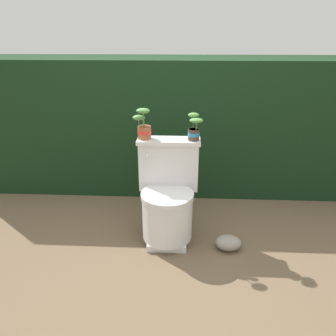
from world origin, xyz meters
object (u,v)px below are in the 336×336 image
(toilet, at_px, (168,199))
(potted_plant_left, at_px, (143,127))
(potted_plant_midleft, at_px, (194,128))
(garden_stone, at_px, (228,243))

(toilet, distance_m, potted_plant_left, 0.58)
(potted_plant_midleft, distance_m, garden_stone, 0.90)
(toilet, relative_size, potted_plant_midleft, 3.87)
(potted_plant_left, height_order, garden_stone, potted_plant_left)
(potted_plant_midleft, bearing_deg, potted_plant_left, 178.07)
(toilet, distance_m, garden_stone, 0.57)
(potted_plant_midleft, bearing_deg, garden_stone, -44.07)
(toilet, relative_size, garden_stone, 4.02)
(potted_plant_midleft, relative_size, garden_stone, 1.04)
(toilet, height_order, potted_plant_midleft, potted_plant_midleft)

